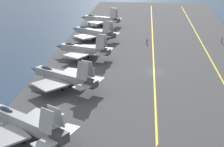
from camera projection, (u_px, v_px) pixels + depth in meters
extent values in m
plane|color=navy|center=(154.00, 73.00, 77.54)|extent=(2000.00, 2000.00, 0.00)
cube|color=#424244|center=(154.00, 73.00, 77.47)|extent=(204.88, 52.02, 0.40)
cube|color=yellow|center=(219.00, 74.00, 76.05)|extent=(184.39, 0.68, 0.01)
cube|color=yellow|center=(154.00, 72.00, 77.39)|extent=(184.39, 0.36, 0.01)
cube|color=#93999E|center=(23.00, 122.00, 49.84)|extent=(7.77, 11.52, 1.72)
cube|color=#38383A|center=(59.00, 138.00, 45.76)|extent=(2.72, 2.73, 1.46)
ellipsoid|color=#232D38|center=(6.00, 110.00, 51.64)|extent=(2.34, 3.07, 0.95)
cube|color=#93999E|center=(7.00, 135.00, 47.37)|extent=(7.11, 7.12, 0.28)
cube|color=#93999E|center=(42.00, 118.00, 52.23)|extent=(6.05, 6.47, 0.28)
cube|color=#93999E|center=(46.00, 121.00, 44.97)|extent=(2.01, 2.50, 3.11)
cube|color=#93999E|center=(56.00, 116.00, 46.34)|extent=(2.01, 2.50, 3.11)
cube|color=#93999E|center=(44.00, 144.00, 44.33)|extent=(3.65, 3.60, 0.20)
cube|color=#93999E|center=(68.00, 130.00, 47.75)|extent=(3.44, 3.17, 0.20)
cylinder|color=#B2B2B7|center=(4.00, 123.00, 52.98)|extent=(0.16, 0.16, 1.72)
cylinder|color=black|center=(5.00, 127.00, 53.18)|extent=(0.49, 0.63, 0.60)
cylinder|color=#B2B2B7|center=(23.00, 138.00, 48.83)|extent=(0.16, 0.16, 1.72)
cylinder|color=black|center=(24.00, 142.00, 49.02)|extent=(0.49, 0.63, 0.60)
cylinder|color=#B2B2B7|center=(36.00, 132.00, 50.65)|extent=(0.16, 0.16, 1.72)
cylinder|color=black|center=(36.00, 135.00, 50.84)|extent=(0.49, 0.63, 0.60)
cube|color=gray|center=(61.00, 76.00, 67.66)|extent=(7.34, 11.89, 1.58)
cone|color=#5B5E60|center=(35.00, 69.00, 71.50)|extent=(2.45, 2.82, 1.50)
cube|color=#38383A|center=(91.00, 84.00, 63.74)|extent=(2.57, 2.66, 1.34)
ellipsoid|color=#232D38|center=(47.00, 69.00, 69.41)|extent=(2.21, 3.12, 0.87)
cube|color=gray|center=(50.00, 84.00, 64.89)|extent=(7.69, 7.69, 0.28)
cube|color=gray|center=(74.00, 74.00, 70.35)|extent=(6.59, 6.62, 0.28)
cube|color=gray|center=(82.00, 71.00, 62.95)|extent=(2.02, 2.58, 3.32)
cube|color=gray|center=(88.00, 69.00, 64.24)|extent=(2.02, 2.58, 3.32)
cube|color=gray|center=(82.00, 87.00, 62.30)|extent=(3.68, 3.61, 0.20)
cube|color=gray|center=(96.00, 80.00, 65.72)|extent=(3.40, 3.14, 0.20)
cylinder|color=#B2B2B7|center=(44.00, 79.00, 70.70)|extent=(0.16, 0.16, 1.79)
cylinder|color=black|center=(45.00, 82.00, 70.91)|extent=(0.48, 0.63, 0.60)
cylinder|color=#B2B2B7|center=(63.00, 87.00, 66.72)|extent=(0.16, 0.16, 1.79)
cylinder|color=black|center=(63.00, 90.00, 66.92)|extent=(0.48, 0.63, 0.60)
cylinder|color=#B2B2B7|center=(70.00, 83.00, 68.44)|extent=(0.16, 0.16, 1.79)
cylinder|color=black|center=(70.00, 86.00, 68.65)|extent=(0.48, 0.63, 0.60)
cube|color=#93999E|center=(82.00, 49.00, 85.72)|extent=(4.74, 11.16, 1.63)
cone|color=#5B5E60|center=(59.00, 46.00, 88.02)|extent=(2.09, 2.47, 1.55)
cube|color=#38383A|center=(106.00, 52.00, 83.36)|extent=(2.31, 2.27, 1.39)
ellipsoid|color=#232D38|center=(70.00, 45.00, 86.65)|extent=(1.63, 2.86, 0.90)
cube|color=#93999E|center=(77.00, 55.00, 82.89)|extent=(6.76, 6.70, 0.28)
cube|color=#93999E|center=(89.00, 48.00, 88.65)|extent=(5.21, 5.04, 0.28)
cube|color=#93999E|center=(100.00, 42.00, 82.17)|extent=(1.57, 2.31, 3.33)
cube|color=#93999E|center=(103.00, 41.00, 83.66)|extent=(1.57, 2.31, 3.33)
cube|color=#93999E|center=(101.00, 54.00, 81.60)|extent=(3.45, 3.14, 0.20)
cube|color=#93999E|center=(108.00, 49.00, 85.44)|extent=(3.02, 2.42, 0.20)
cylinder|color=#B2B2B7|center=(68.00, 53.00, 87.77)|extent=(0.16, 0.16, 1.68)
cylinder|color=black|center=(68.00, 55.00, 87.96)|extent=(0.38, 0.64, 0.60)
cylinder|color=#B2B2B7|center=(84.00, 57.00, 84.90)|extent=(0.16, 0.16, 1.68)
cylinder|color=black|center=(84.00, 59.00, 85.09)|extent=(0.38, 0.64, 0.60)
cylinder|color=#B2B2B7|center=(88.00, 55.00, 86.88)|extent=(0.16, 0.16, 1.68)
cylinder|color=black|center=(88.00, 57.00, 87.07)|extent=(0.38, 0.64, 0.60)
cube|color=#93999E|center=(92.00, 32.00, 103.63)|extent=(7.63, 11.34, 1.66)
cone|color=#5B5E60|center=(75.00, 29.00, 107.56)|extent=(2.53, 2.79, 1.57)
cube|color=#38383A|center=(112.00, 35.00, 99.60)|extent=(2.65, 2.67, 1.41)
ellipsoid|color=#232D38|center=(83.00, 28.00, 105.41)|extent=(2.29, 3.02, 0.91)
cube|color=#93999E|center=(86.00, 36.00, 100.85)|extent=(7.67, 7.67, 0.28)
cube|color=#93999E|center=(101.00, 32.00, 106.32)|extent=(6.84, 6.64, 0.28)
cube|color=#93999E|center=(106.00, 27.00, 98.83)|extent=(2.00, 2.48, 3.14)
cube|color=#93999E|center=(110.00, 26.00, 100.15)|extent=(2.00, 2.48, 3.14)
cube|color=#93999E|center=(106.00, 37.00, 98.19)|extent=(3.63, 3.57, 0.20)
cube|color=#93999E|center=(115.00, 34.00, 101.56)|extent=(3.43, 3.14, 0.20)
cylinder|color=#B2B2B7|center=(81.00, 35.00, 106.68)|extent=(0.16, 0.16, 1.47)
cylinder|color=black|center=(81.00, 36.00, 106.84)|extent=(0.49, 0.63, 0.60)
cylinder|color=#B2B2B7|center=(93.00, 38.00, 102.61)|extent=(0.16, 0.16, 1.47)
cylinder|color=black|center=(93.00, 40.00, 102.76)|extent=(0.49, 0.63, 0.60)
cylinder|color=#B2B2B7|center=(98.00, 37.00, 104.36)|extent=(0.16, 0.16, 1.47)
cylinder|color=black|center=(98.00, 38.00, 104.51)|extent=(0.49, 0.63, 0.60)
cube|color=#A8AAAF|center=(100.00, 19.00, 121.65)|extent=(4.81, 11.17, 1.60)
cone|color=#5B5E60|center=(83.00, 17.00, 124.01)|extent=(2.07, 2.47, 1.52)
cube|color=#38383A|center=(117.00, 20.00, 119.24)|extent=(2.29, 2.27, 1.36)
ellipsoid|color=#232D38|center=(91.00, 16.00, 122.62)|extent=(1.64, 2.86, 0.88)
cube|color=#A8AAAF|center=(97.00, 22.00, 118.82)|extent=(6.82, 6.75, 0.28)
cube|color=#A8AAAF|center=(104.00, 19.00, 124.57)|extent=(5.30, 5.10, 0.28)
cube|color=#A8AAAF|center=(113.00, 13.00, 118.09)|extent=(1.58, 2.32, 3.30)
cube|color=#A8AAAF|center=(115.00, 13.00, 119.55)|extent=(1.58, 2.32, 3.30)
cube|color=#A8AAAF|center=(113.00, 21.00, 117.50)|extent=(3.46, 3.16, 0.20)
cube|color=#A8AAAF|center=(118.00, 19.00, 121.31)|extent=(3.04, 2.44, 0.20)
cylinder|color=#B2B2B7|center=(89.00, 22.00, 123.73)|extent=(0.16, 0.16, 1.69)
cylinder|color=black|center=(89.00, 24.00, 123.92)|extent=(0.39, 0.64, 0.60)
cylinder|color=#B2B2B7|center=(101.00, 24.00, 120.84)|extent=(0.16, 0.16, 1.69)
cylinder|color=black|center=(101.00, 26.00, 121.03)|extent=(0.39, 0.64, 0.60)
cylinder|color=#B2B2B7|center=(104.00, 23.00, 122.78)|extent=(0.16, 0.16, 1.69)
cylinder|color=black|center=(104.00, 25.00, 122.97)|extent=(0.39, 0.64, 0.60)
cylinder|color=#4C473D|center=(222.00, 41.00, 100.44)|extent=(0.24, 0.24, 0.89)
cube|color=red|center=(222.00, 39.00, 100.18)|extent=(0.41, 0.31, 0.60)
sphere|color=#9E7051|center=(222.00, 38.00, 100.03)|extent=(0.22, 0.22, 0.22)
sphere|color=red|center=(222.00, 37.00, 100.01)|extent=(0.24, 0.24, 0.24)
cylinder|color=#232328|center=(147.00, 43.00, 99.33)|extent=(0.24, 0.24, 0.88)
cube|color=purple|center=(147.00, 40.00, 99.08)|extent=(0.41, 0.46, 0.55)
sphere|color=#9E7051|center=(147.00, 39.00, 98.94)|extent=(0.22, 0.22, 0.22)
sphere|color=purple|center=(147.00, 39.00, 98.92)|extent=(0.24, 0.24, 0.24)
sphere|color=beige|center=(158.00, 146.00, 45.71)|extent=(0.22, 0.22, 0.22)
sphere|color=brown|center=(158.00, 145.00, 45.69)|extent=(0.24, 0.24, 0.24)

